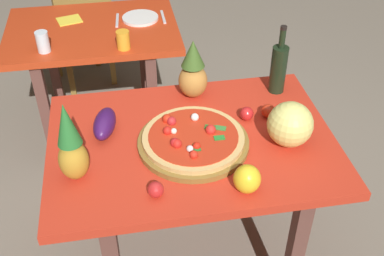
% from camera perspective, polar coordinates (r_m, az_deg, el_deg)
% --- Properties ---
extents(ground_plane, '(10.00, 10.00, 0.00)m').
position_cam_1_polar(ground_plane, '(2.55, -0.02, -14.61)').
color(ground_plane, gray).
extents(display_table, '(1.20, 0.85, 0.76)m').
position_cam_1_polar(display_table, '(2.06, -0.03, -3.43)').
color(display_table, brown).
rests_on(display_table, ground_plane).
extents(background_table, '(1.01, 0.72, 0.76)m').
position_cam_1_polar(background_table, '(2.99, -11.64, 9.65)').
color(background_table, brown).
rests_on(background_table, ground_plane).
extents(dining_chair, '(0.52, 0.52, 0.85)m').
position_cam_1_polar(dining_chair, '(3.60, -13.08, 11.68)').
color(dining_chair, olive).
rests_on(dining_chair, ground_plane).
extents(pizza_board, '(0.46, 0.46, 0.02)m').
position_cam_1_polar(pizza_board, '(1.96, 0.25, -1.75)').
color(pizza_board, olive).
rests_on(pizza_board, display_table).
extents(pizza, '(0.42, 0.42, 0.06)m').
position_cam_1_polar(pizza, '(1.95, 0.12, -1.12)').
color(pizza, '#DDB268').
rests_on(pizza, pizza_board).
extents(wine_bottle, '(0.08, 0.08, 0.34)m').
position_cam_1_polar(wine_bottle, '(2.27, 10.33, 7.12)').
color(wine_bottle, black).
rests_on(wine_bottle, display_table).
extents(pineapple_left, '(0.11, 0.11, 0.34)m').
position_cam_1_polar(pineapple_left, '(1.79, -14.31, -2.14)').
color(pineapple_left, '#BE8D2A').
rests_on(pineapple_left, display_table).
extents(pineapple_right, '(0.13, 0.13, 0.29)m').
position_cam_1_polar(pineapple_right, '(2.19, 0.12, 6.74)').
color(pineapple_right, '#BF8239').
rests_on(pineapple_right, display_table).
extents(melon, '(0.19, 0.19, 0.19)m').
position_cam_1_polar(melon, '(1.97, 11.68, 0.43)').
color(melon, '#E6E177').
rests_on(melon, display_table).
extents(bell_pepper, '(0.10, 0.10, 0.11)m').
position_cam_1_polar(bell_pepper, '(1.76, 6.62, -6.09)').
color(bell_pepper, yellow).
rests_on(bell_pepper, display_table).
extents(eggplant, '(0.13, 0.21, 0.09)m').
position_cam_1_polar(eggplant, '(2.05, -10.43, 0.52)').
color(eggplant, '#3A1552').
rests_on(eggplant, display_table).
extents(tomato_near_board, '(0.06, 0.06, 0.06)m').
position_cam_1_polar(tomato_near_board, '(2.11, 6.56, 1.73)').
color(tomato_near_board, red).
rests_on(tomato_near_board, display_table).
extents(tomato_beside_pepper, '(0.06, 0.06, 0.06)m').
position_cam_1_polar(tomato_beside_pepper, '(1.75, -4.38, -7.37)').
color(tomato_beside_pepper, red).
rests_on(tomato_beside_pepper, display_table).
extents(tomato_by_bottle, '(0.06, 0.06, 0.06)m').
position_cam_1_polar(tomato_by_bottle, '(2.13, 9.12, 2.03)').
color(tomato_by_bottle, red).
rests_on(tomato_by_bottle, display_table).
extents(drinking_glass_juice, '(0.07, 0.07, 0.10)m').
position_cam_1_polar(drinking_glass_juice, '(2.65, -8.25, 10.39)').
color(drinking_glass_juice, orange).
rests_on(drinking_glass_juice, background_table).
extents(drinking_glass_water, '(0.07, 0.07, 0.12)m').
position_cam_1_polar(drinking_glass_water, '(2.72, -17.46, 9.83)').
color(drinking_glass_water, silver).
rests_on(drinking_glass_water, background_table).
extents(dinner_plate, '(0.22, 0.22, 0.02)m').
position_cam_1_polar(dinner_plate, '(2.99, -6.22, 12.98)').
color(dinner_plate, white).
rests_on(dinner_plate, background_table).
extents(fork_utensil, '(0.03, 0.18, 0.01)m').
position_cam_1_polar(fork_utensil, '(2.99, -8.95, 12.64)').
color(fork_utensil, silver).
rests_on(fork_utensil, background_table).
extents(knife_utensil, '(0.02, 0.18, 0.01)m').
position_cam_1_polar(knife_utensil, '(3.01, -3.49, 13.16)').
color(knife_utensil, silver).
rests_on(knife_utensil, background_table).
extents(napkin_folded, '(0.17, 0.15, 0.01)m').
position_cam_1_polar(napkin_folded, '(3.05, -14.50, 12.41)').
color(napkin_folded, yellow).
rests_on(napkin_folded, background_table).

